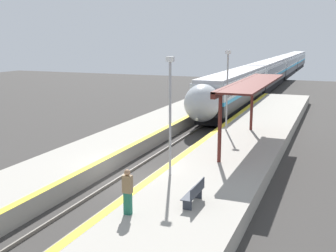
{
  "coord_description": "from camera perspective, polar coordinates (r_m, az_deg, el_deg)",
  "views": [
    {
      "loc": [
        9.71,
        -18.92,
        7.39
      ],
      "look_at": [
        0.58,
        3.67,
        2.3
      ],
      "focal_mm": 45.0,
      "sensor_mm": 36.0,
      "label": 1
    }
  ],
  "objects": [
    {
      "name": "railway_signal",
      "position": [
        49.03,
        8.15,
        5.88
      ],
      "size": [
        0.28,
        0.28,
        3.94
      ],
      "color": "#59595E",
      "rests_on": "ground_plane"
    },
    {
      "name": "rail_right",
      "position": [
        22.19,
        -3.26,
        -7.48
      ],
      "size": [
        0.08,
        90.0,
        0.15
      ],
      "primitive_type": "cube",
      "color": "slate",
      "rests_on": "ground_plane"
    },
    {
      "name": "platform_right",
      "position": [
        20.89,
        5.59,
        -7.68
      ],
      "size": [
        5.15,
        64.0,
        0.91
      ],
      "color": "#9E998E",
      "rests_on": "ground_plane"
    },
    {
      "name": "train",
      "position": [
        73.2,
        14.44,
        7.47
      ],
      "size": [
        2.91,
        85.74,
        4.08
      ],
      "color": "black",
      "rests_on": "ground_plane"
    },
    {
      "name": "platform_bench",
      "position": [
        16.96,
        3.64,
        -9.01
      ],
      "size": [
        0.44,
        1.72,
        0.89
      ],
      "color": "#2D333D",
      "rests_on": "platform_right"
    },
    {
      "name": "rail_left",
      "position": [
        22.81,
        -6.56,
        -6.99
      ],
      "size": [
        0.08,
        90.0,
        0.15
      ],
      "primitive_type": "cube",
      "color": "slate",
      "rests_on": "ground_plane"
    },
    {
      "name": "platform_left",
      "position": [
        24.19,
        -12.75,
        -5.18
      ],
      "size": [
        4.0,
        64.0,
        0.91
      ],
      "color": "#9E998E",
      "rests_on": "ground_plane"
    },
    {
      "name": "station_canopy",
      "position": [
        26.13,
        10.87,
        5.41
      ],
      "size": [
        2.02,
        11.74,
        3.94
      ],
      "color": "#511E19",
      "rests_on": "platform_right"
    },
    {
      "name": "lamppost_mid",
      "position": [
        30.12,
        8.03,
        5.47
      ],
      "size": [
        0.36,
        0.2,
        5.68
      ],
      "color": "#9E9EA3",
      "rests_on": "platform_right"
    },
    {
      "name": "lamppost_near",
      "position": [
        19.8,
        0.29,
        2.31
      ],
      "size": [
        0.36,
        0.2,
        5.68
      ],
      "color": "#9E9EA3",
      "rests_on": "platform_right"
    },
    {
      "name": "person_waiting",
      "position": [
        15.92,
        -5.49,
        -8.76
      ],
      "size": [
        0.36,
        0.23,
        1.76
      ],
      "color": "#1E604C",
      "rests_on": "platform_right"
    },
    {
      "name": "ground_plane",
      "position": [
        22.52,
        -4.93,
        -7.42
      ],
      "size": [
        120.0,
        120.0,
        0.0
      ],
      "primitive_type": "plane",
      "color": "#383533"
    }
  ]
}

